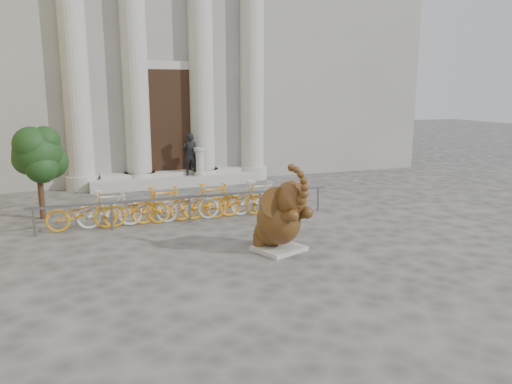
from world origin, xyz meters
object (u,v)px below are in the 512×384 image
object	(u,v)px
tree	(39,155)
pedestrian	(190,154)
bike_rack	(188,202)
elephant_statue	(280,219)

from	to	relation	value
tree	pedestrian	xyz separation A→B (m)	(4.92, 3.45, -0.62)
tree	pedestrian	world-z (taller)	tree
bike_rack	tree	size ratio (longest dim) A/B	3.16
bike_rack	elephant_statue	bearing A→B (deg)	-67.90
pedestrian	elephant_statue	bearing A→B (deg)	102.52
tree	elephant_statue	bearing A→B (deg)	-43.99
pedestrian	bike_rack	bearing A→B (deg)	88.05
elephant_statue	pedestrian	size ratio (longest dim) A/B	1.24
elephant_statue	tree	bearing A→B (deg)	114.62
bike_rack	pedestrian	bearing A→B (deg)	76.07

